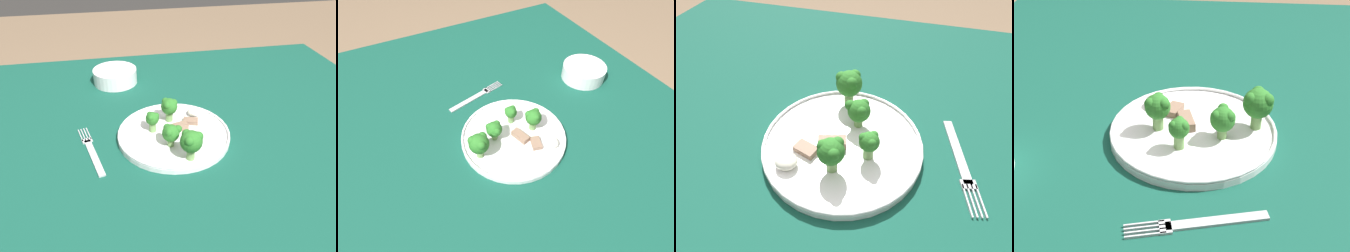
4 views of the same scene
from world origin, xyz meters
TOP-DOWN VIEW (x-y plane):
  - table at (0.00, 0.00)m, footprint 1.33×1.09m
  - dinner_plate at (0.00, 0.00)m, footprint 0.27×0.27m
  - fork at (-0.20, -0.02)m, footprint 0.06×0.19m
  - cream_bowl at (-0.12, 0.33)m, footprint 0.14×0.14m
  - broccoli_floret_near_rim_left at (-0.02, -0.05)m, footprint 0.04×0.04m
  - broccoli_floret_center_left at (-0.00, 0.06)m, footprint 0.04×0.04m
  - broccoli_floret_back_left at (0.02, -0.10)m, footprint 0.05×0.05m
  - broccoli_floret_front_left at (-0.05, 0.02)m, footprint 0.03×0.03m
  - meat_slice_front_slice at (0.05, 0.04)m, footprint 0.04×0.03m
  - meat_slice_middle_slice at (0.01, 0.01)m, footprint 0.05×0.03m
  - sauce_dollop at (0.07, 0.07)m, footprint 0.04×0.03m

SIDE VIEW (x-z plane):
  - table at x=0.00m, z-range 0.28..1.00m
  - fork at x=-0.20m, z-range 0.72..0.72m
  - dinner_plate at x=0.00m, z-range 0.72..0.74m
  - meat_slice_front_slice at x=0.05m, z-range 0.73..0.74m
  - meat_slice_middle_slice at x=0.01m, z-range 0.73..0.75m
  - cream_bowl at x=-0.12m, z-range 0.72..0.76m
  - sauce_dollop at x=0.07m, z-range 0.73..0.75m
  - broccoli_floret_front_left at x=-0.05m, z-range 0.74..0.79m
  - broccoli_floret_near_rim_left at x=-0.02m, z-range 0.74..0.79m
  - broccoli_floret_center_left at x=0.00m, z-range 0.74..0.80m
  - broccoli_floret_back_left at x=0.02m, z-range 0.74..0.81m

